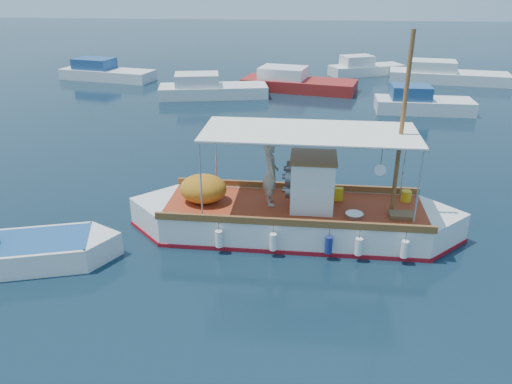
{
  "coord_description": "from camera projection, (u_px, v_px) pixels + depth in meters",
  "views": [
    {
      "loc": [
        0.57,
        -13.67,
        7.76
      ],
      "look_at": [
        -0.78,
        0.0,
        1.7
      ],
      "focal_mm": 35.0,
      "sensor_mm": 36.0,
      "label": 1
    }
  ],
  "objects": [
    {
      "name": "bg_boat_nw",
      "position": [
        210.0,
        90.0,
        33.63
      ],
      "size": [
        7.53,
        3.77,
        1.8
      ],
      "rotation": [
        0.0,
        0.0,
        0.2
      ],
      "color": "silver",
      "rests_on": "ground"
    },
    {
      "name": "ground",
      "position": [
        281.0,
        242.0,
        15.63
      ],
      "size": [
        160.0,
        160.0,
        0.0
      ],
      "primitive_type": "plane",
      "color": "black",
      "rests_on": "ground"
    },
    {
      "name": "dinghy",
      "position": [
        3.0,
        255.0,
        14.3
      ],
      "size": [
        6.29,
        3.11,
        1.6
      ],
      "rotation": [
        0.0,
        0.0,
        0.29
      ],
      "color": "white",
      "rests_on": "ground"
    },
    {
      "name": "bg_boat_ne",
      "position": [
        421.0,
        104.0,
        30.04
      ],
      "size": [
        5.75,
        2.35,
        1.8
      ],
      "rotation": [
        0.0,
        0.0,
        -0.03
      ],
      "color": "silver",
      "rests_on": "ground"
    },
    {
      "name": "bg_boat_n",
      "position": [
        296.0,
        83.0,
        35.58
      ],
      "size": [
        8.4,
        4.47,
        1.8
      ],
      "rotation": [
        0.0,
        0.0,
        -0.22
      ],
      "color": "maroon",
      "rests_on": "ground"
    },
    {
      "name": "bg_boat_e",
      "position": [
        445.0,
        76.0,
        38.27
      ],
      "size": [
        9.05,
        3.98,
        1.8
      ],
      "rotation": [
        0.0,
        0.0,
        -0.16
      ],
      "color": "silver",
      "rests_on": "ground"
    },
    {
      "name": "bg_boat_far_w",
      "position": [
        105.0,
        73.0,
        39.19
      ],
      "size": [
        7.75,
        3.85,
        1.8
      ],
      "rotation": [
        0.0,
        0.0,
        -0.22
      ],
      "color": "silver",
      "rests_on": "ground"
    },
    {
      "name": "bg_boat_far_n",
      "position": [
        364.0,
        69.0,
        40.91
      ],
      "size": [
        6.34,
        4.15,
        1.8
      ],
      "rotation": [
        0.0,
        0.0,
        0.39
      ],
      "color": "silver",
      "rests_on": "ground"
    },
    {
      "name": "fishing_caique",
      "position": [
        292.0,
        217.0,
        15.97
      ],
      "size": [
        10.82,
        3.14,
        6.6
      ],
      "rotation": [
        0.0,
        0.0,
        -0.01
      ],
      "color": "white",
      "rests_on": "ground"
    }
  ]
}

